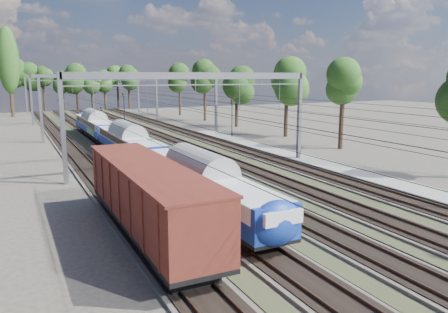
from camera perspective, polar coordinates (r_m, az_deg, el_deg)
name	(u,v)px	position (r m, az deg, el deg)	size (l,w,h in m)	color
track_bed	(150,147)	(54.62, -9.70, 1.28)	(21.00, 130.00, 0.34)	#47423A
platform	(373,178)	(39.13, 18.85, -2.69)	(3.00, 70.00, 0.30)	gray
catenary	(134,93)	(61.48, -11.66, 8.13)	(25.65, 130.00, 9.00)	slate
tree_belt	(109,78)	(103.26, -14.79, 9.89)	(40.47, 98.76, 12.32)	black
poplar	(8,61)	(104.79, -26.36, 11.15)	(4.40, 4.40, 19.04)	black
emu_train	(129,139)	(45.64, -12.36, 2.20)	(2.69, 56.93, 3.93)	black
freight_boxcar	(148,196)	(23.63, -9.95, -5.06)	(3.18, 15.34, 3.95)	black
worker	(101,111)	(103.04, -15.75, 5.76)	(0.69, 0.45, 1.88)	black
signal_near	(124,105)	(80.25, -12.92, 6.62)	(0.39, 0.35, 5.80)	black
signal_far	(232,114)	(61.04, 1.05, 5.57)	(0.39, 0.36, 5.50)	black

